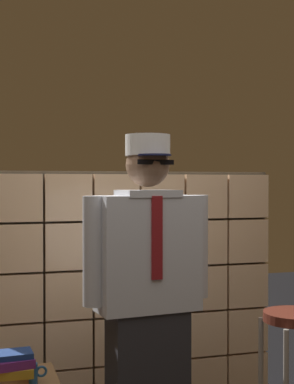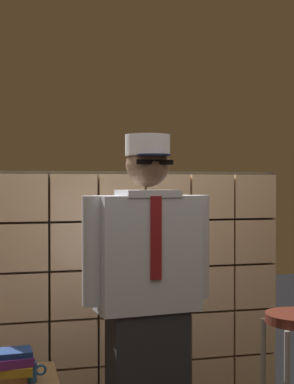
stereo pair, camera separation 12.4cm
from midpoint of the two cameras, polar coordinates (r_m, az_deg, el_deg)
The scene contains 4 objects.
glass_block_wall at distance 3.79m, azimuth -1.66°, elevation -9.90°, with size 2.19×0.10×1.57m.
standing_person at distance 2.96m, azimuth 1.30°, elevation -10.36°, with size 0.69×0.31×1.72m.
book_stack at distance 2.92m, azimuth -12.48°, elevation -16.61°, with size 0.25×0.18×0.15m.
coffee_mug at distance 2.93m, azimuth -10.37°, elevation -17.17°, with size 0.13×0.08×0.09m.
Camera 2 is at (-0.74, -2.43, 1.47)m, focal length 53.69 mm.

